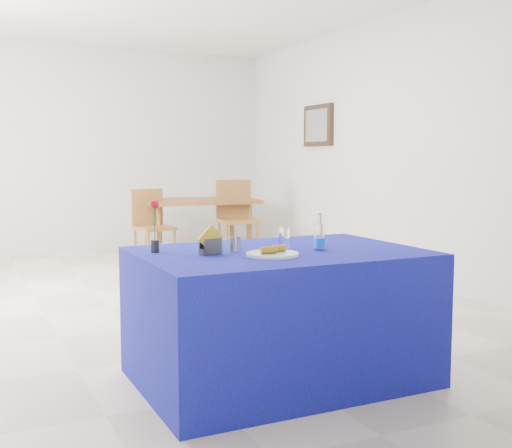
{
  "coord_description": "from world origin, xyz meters",
  "views": [
    {
      "loc": [
        -1.76,
        -5.45,
        1.29
      ],
      "look_at": [
        -0.23,
        -2.22,
        0.92
      ],
      "focal_mm": 45.0,
      "sensor_mm": 36.0,
      "label": 1
    }
  ],
  "objects_px": {
    "chair_bg_left": "(151,221)",
    "plate": "(273,254)",
    "oak_table": "(198,205)",
    "chair_bg_right": "(236,214)",
    "blue_table": "(279,315)",
    "water_bottle": "(319,238)"
  },
  "relations": [
    {
      "from": "water_bottle",
      "to": "chair_bg_left",
      "type": "xyz_separation_m",
      "value": [
        0.26,
        4.36,
        -0.3
      ]
    },
    {
      "from": "blue_table",
      "to": "oak_table",
      "type": "relative_size",
      "value": 1.03
    },
    {
      "from": "water_bottle",
      "to": "chair_bg_left",
      "type": "relative_size",
      "value": 0.23
    },
    {
      "from": "oak_table",
      "to": "chair_bg_right",
      "type": "relative_size",
      "value": 1.53
    },
    {
      "from": "oak_table",
      "to": "chair_bg_right",
      "type": "xyz_separation_m",
      "value": [
        0.34,
        -0.47,
        -0.09
      ]
    },
    {
      "from": "plate",
      "to": "chair_bg_right",
      "type": "xyz_separation_m",
      "value": [
        1.69,
        4.36,
        -0.18
      ]
    },
    {
      "from": "plate",
      "to": "oak_table",
      "type": "bearing_deg",
      "value": 74.39
    },
    {
      "from": "oak_table",
      "to": "blue_table",
      "type": "bearing_deg",
      "value": -104.68
    },
    {
      "from": "water_bottle",
      "to": "chair_bg_left",
      "type": "height_order",
      "value": "water_bottle"
    },
    {
      "from": "water_bottle",
      "to": "blue_table",
      "type": "bearing_deg",
      "value": 160.05
    },
    {
      "from": "oak_table",
      "to": "chair_bg_right",
      "type": "distance_m",
      "value": 0.59
    },
    {
      "from": "water_bottle",
      "to": "chair_bg_left",
      "type": "bearing_deg",
      "value": 86.54
    },
    {
      "from": "chair_bg_left",
      "to": "plate",
      "type": "bearing_deg",
      "value": -108.46
    },
    {
      "from": "oak_table",
      "to": "chair_bg_right",
      "type": "height_order",
      "value": "chair_bg_right"
    },
    {
      "from": "water_bottle",
      "to": "oak_table",
      "type": "height_order",
      "value": "water_bottle"
    },
    {
      "from": "plate",
      "to": "oak_table",
      "type": "height_order",
      "value": "plate"
    },
    {
      "from": "blue_table",
      "to": "water_bottle",
      "type": "bearing_deg",
      "value": -19.95
    },
    {
      "from": "plate",
      "to": "oak_table",
      "type": "distance_m",
      "value": 5.01
    },
    {
      "from": "oak_table",
      "to": "chair_bg_left",
      "type": "xyz_separation_m",
      "value": [
        -0.74,
        -0.4,
        -0.15
      ]
    },
    {
      "from": "water_bottle",
      "to": "chair_bg_right",
      "type": "height_order",
      "value": "chair_bg_right"
    },
    {
      "from": "blue_table",
      "to": "oak_table",
      "type": "bearing_deg",
      "value": 75.32
    },
    {
      "from": "water_bottle",
      "to": "oak_table",
      "type": "bearing_deg",
      "value": 78.03
    }
  ]
}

